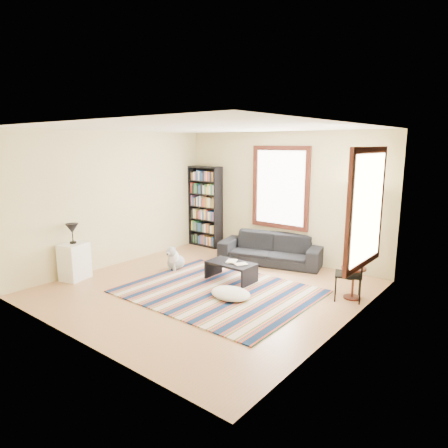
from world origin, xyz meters
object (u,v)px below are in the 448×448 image
Objects in this scene: floor_cushion at (231,294)px; folding_chair at (348,274)px; sofa at (271,249)px; white_cabinet at (75,261)px; bookshelf at (205,207)px; coffee_table at (231,272)px; side_table at (353,283)px; dog at (176,257)px; floor_lamp at (352,231)px.

folding_chair is (1.53, 1.19, 0.34)m from floor_cushion.
sofa is 2.53× the size of folding_chair.
white_cabinet is (-4.45, -2.26, -0.08)m from folding_chair.
folding_chair is (2.09, -0.96, 0.11)m from sofa.
sofa is 2.24m from bookshelf.
bookshelf is at bearing 137.94° from floor_cushion.
side_table is at bearing 15.34° from coffee_table.
side_table reaches higher than dog.
bookshelf is 2.33× the size of folding_chair.
side_table is 1.05× the size of dog.
dog is (1.08, 1.62, -0.09)m from white_cabinet.
dog is at bearing 41.26° from white_cabinet.
side_table reaches higher than floor_cushion.
bookshelf reaches higher than floor_lamp.
floor_lamp is (1.68, 1.55, 0.75)m from coffee_table.
floor_cushion is 1.33× the size of side_table.
bookshelf is 2.87m from coffee_table.
floor_lamp is 1.25m from side_table.
sofa is at bearing 38.61° from white_cabinet.
bookshelf reaches higher than coffee_table.
side_table is 0.77× the size of white_cabinet.
dog is (-3.42, -0.73, -0.01)m from side_table.
floor_lamp is 3.63× the size of dog.
side_table is (2.14, -0.87, -0.05)m from sofa.
bookshelf is 3.73m from floor_cushion.
floor_lamp reaches higher than dog.
side_table is (4.26, -1.14, -0.73)m from bookshelf.
white_cabinet is at bearing -136.85° from dog.
floor_lamp reaches higher than side_table.
bookshelf is 2.22× the size of coffee_table.
dog is at bearing 169.08° from folding_chair.
floor_lamp is 2.66× the size of white_cabinet.
white_cabinet is (-4.50, -2.35, 0.08)m from side_table.
floor_cushion is (0.54, -0.70, -0.09)m from coffee_table.
sofa is 4.03× the size of side_table.
floor_lamp is at bearing 113.89° from side_table.
floor_lamp is at bearing -11.80° from sofa.
side_table is at bearing -66.11° from floor_lamp.
floor_cushion is at bearing -29.94° from dog.
folding_chair reaches higher than coffee_table.
folding_chair is at bearing -39.84° from sofa.
floor_cushion is 0.83× the size of folding_chair.
sofa reaches higher than coffee_table.
coffee_table is (0.03, -1.45, -0.14)m from sofa.
side_table is 5.08m from white_cabinet.
dog reaches higher than floor_cushion.
folding_chair is (4.21, -1.23, -0.57)m from bookshelf.
white_cabinet is (-4.07, -3.32, -0.58)m from floor_lamp.
coffee_table is 2.41m from floor_lamp.
dog is at bearing -150.45° from floor_lamp.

